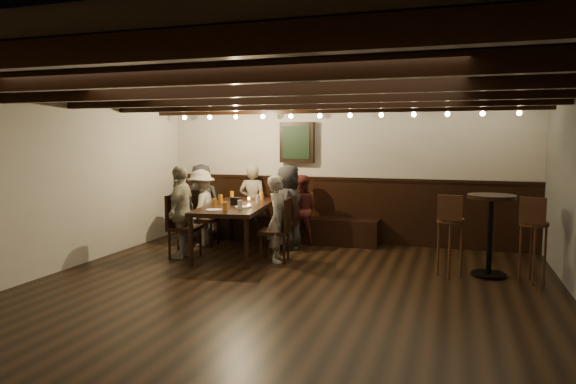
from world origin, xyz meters
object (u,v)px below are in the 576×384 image
(person_right_far, at_px, (278,219))
(person_bench_right, at_px, (301,209))
(high_top_table, at_px, (490,223))
(person_bench_left, at_px, (202,202))
(bar_stool_left, at_px, (450,246))
(chair_left_near, at_px, (203,228))
(chair_right_far, at_px, (276,242))
(person_right_near, at_px, (288,207))
(chair_right_near, at_px, (286,232))
(person_bench_centre, at_px, (253,203))
(chair_left_far, at_px, (184,238))
(person_left_far, at_px, (181,212))
(bar_stool_right, at_px, (533,251))
(person_left_near, at_px, (201,208))
(dining_table, at_px, (237,209))

(person_right_far, bearing_deg, person_bench_right, -6.34)
(high_top_table, bearing_deg, person_bench_left, 167.96)
(person_bench_right, height_order, bar_stool_left, person_bench_right)
(high_top_table, distance_m, bar_stool_left, 0.62)
(chair_left_near, distance_m, chair_right_far, 1.70)
(chair_left_near, bearing_deg, person_right_near, 90.00)
(person_right_far, bearing_deg, chair_right_far, 90.00)
(chair_right_far, distance_m, person_bench_right, 1.40)
(person_right_near, bearing_deg, chair_right_near, 90.00)
(person_bench_left, height_order, person_bench_centre, person_bench_left)
(chair_left_far, xyz_separation_m, bar_stool_left, (3.88, 0.09, 0.11))
(person_bench_left, bearing_deg, person_right_far, 140.71)
(chair_right_near, relative_size, person_left_far, 0.64)
(person_left_far, relative_size, high_top_table, 1.30)
(chair_right_far, relative_size, person_right_near, 0.68)
(person_bench_left, relative_size, person_left_far, 0.97)
(person_bench_centre, xyz_separation_m, bar_stool_right, (4.38, -1.45, -0.27))
(person_bench_right, distance_m, high_top_table, 3.24)
(chair_right_near, bearing_deg, person_left_far, 121.49)
(person_left_near, relative_size, bar_stool_left, 1.18)
(chair_right_far, bearing_deg, chair_right_near, 0.05)
(person_bench_centre, bearing_deg, person_right_near, 141.34)
(person_bench_right, height_order, high_top_table, person_bench_right)
(chair_right_far, distance_m, person_right_near, 0.99)
(high_top_table, bearing_deg, chair_right_near, 165.46)
(person_left_near, height_order, person_left_far, person_left_far)
(person_bench_right, bearing_deg, chair_right_near, 68.10)
(person_bench_left, distance_m, high_top_table, 4.86)
(person_left_near, xyz_separation_m, person_left_far, (0.13, -0.89, 0.06))
(chair_left_far, relative_size, high_top_table, 0.89)
(person_bench_right, distance_m, bar_stool_right, 3.76)
(chair_right_near, height_order, person_bench_centre, person_bench_centre)
(chair_left_far, relative_size, bar_stool_left, 0.88)
(high_top_table, xyz_separation_m, bar_stool_left, (-0.50, -0.21, -0.30))
(person_right_near, bearing_deg, person_left_near, 90.00)
(chair_left_near, distance_m, person_bench_left, 0.62)
(person_right_far, bearing_deg, high_top_table, -96.56)
(person_right_near, bearing_deg, dining_table, 120.96)
(person_bench_left, xyz_separation_m, person_right_near, (1.70, -0.21, 0.01))
(person_bench_left, height_order, bar_stool_left, person_bench_left)
(person_left_near, height_order, high_top_table, person_left_near)
(person_left_far, bearing_deg, chair_left_near, 178.10)
(chair_right_near, height_order, high_top_table, high_top_table)
(chair_right_far, relative_size, person_bench_centre, 0.69)
(dining_table, xyz_separation_m, chair_right_far, (0.78, -0.34, -0.43))
(chair_left_near, distance_m, high_top_table, 4.57)
(chair_left_far, xyz_separation_m, chair_right_far, (1.43, 0.21, -0.01))
(person_bench_right, relative_size, high_top_table, 1.10)
(person_right_near, xyz_separation_m, high_top_table, (3.06, -0.81, 0.02))
(bar_stool_right, bearing_deg, person_right_near, -179.33)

